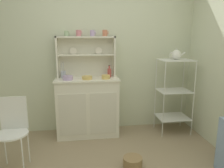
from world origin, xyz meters
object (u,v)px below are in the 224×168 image
object	(u,v)px
hutch_cabinet	(88,106)
floor_basket	(133,162)
wire_chair	(13,126)
porcelain_teapot	(176,55)
bakers_rack	(174,89)
cup_sage_0	(67,33)
bowl_mixing_large	(68,78)
utensil_jar	(63,74)
jam_bottle	(109,72)
hutch_shelf_unit	(86,53)

from	to	relation	value
hutch_cabinet	floor_basket	size ratio (longest dim) A/B	4.21
wire_chair	porcelain_teapot	bearing A→B (deg)	43.46
bakers_rack	cup_sage_0	bearing A→B (deg)	172.56
floor_basket	bowl_mixing_large	distance (m)	1.48
utensil_jar	cup_sage_0	bearing A→B (deg)	31.60
floor_basket	bowl_mixing_large	xyz separation A→B (m)	(-0.78, 0.91, 0.88)
wire_chair	cup_sage_0	bearing A→B (deg)	82.97
hutch_cabinet	jam_bottle	size ratio (longest dim) A/B	5.14
hutch_shelf_unit	bakers_rack	distance (m)	1.50
hutch_cabinet	utensil_jar	bearing A→B (deg)	167.64
bowl_mixing_large	porcelain_teapot	xyz separation A→B (m)	(1.65, -0.02, 0.32)
hutch_cabinet	bowl_mixing_large	distance (m)	0.55
bakers_rack	jam_bottle	world-z (taller)	bakers_rack
bakers_rack	jam_bottle	xyz separation A→B (m)	(-1.01, 0.18, 0.26)
bakers_rack	cup_sage_0	xyz separation A→B (m)	(-1.65, 0.22, 0.85)
hutch_cabinet	hutch_shelf_unit	bearing A→B (deg)	90.00
utensil_jar	porcelain_teapot	bearing A→B (deg)	-5.68
cup_sage_0	jam_bottle	size ratio (longest dim) A/B	0.42
utensil_jar	hutch_shelf_unit	bearing A→B (deg)	13.27
bakers_rack	bowl_mixing_large	bearing A→B (deg)	179.30
floor_basket	jam_bottle	xyz separation A→B (m)	(-0.14, 1.07, 0.92)
porcelain_teapot	utensil_jar	bearing A→B (deg)	174.32
utensil_jar	porcelain_teapot	xyz separation A→B (m)	(1.72, -0.17, 0.29)
wire_chair	bowl_mixing_large	bearing A→B (deg)	76.15
hutch_cabinet	bowl_mixing_large	world-z (taller)	bowl_mixing_large
floor_basket	utensil_jar	size ratio (longest dim) A/B	0.94
bakers_rack	bowl_mixing_large	xyz separation A→B (m)	(-1.65, 0.02, 0.22)
hutch_cabinet	utensil_jar	xyz separation A→B (m)	(-0.36, 0.08, 0.50)
hutch_shelf_unit	bakers_rack	xyz separation A→B (m)	(1.37, -0.26, -0.56)
wire_chair	cup_sage_0	distance (m)	1.52
hutch_shelf_unit	jam_bottle	distance (m)	0.47
floor_basket	cup_sage_0	bearing A→B (deg)	125.26
bakers_rack	floor_basket	xyz separation A→B (m)	(-0.87, -0.89, -0.66)
wire_chair	bowl_mixing_large	world-z (taller)	bowl_mixing_large
hutch_shelf_unit	utensil_jar	bearing A→B (deg)	-166.73
wire_chair	utensil_jar	xyz separation A→B (m)	(0.53, 0.86, 0.45)
hutch_cabinet	jam_bottle	world-z (taller)	jam_bottle
wire_chair	cup_sage_0	size ratio (longest dim) A/B	10.72
jam_bottle	cup_sage_0	bearing A→B (deg)	176.78
wire_chair	bowl_mixing_large	xyz separation A→B (m)	(0.60, 0.71, 0.42)
porcelain_teapot	wire_chair	bearing A→B (deg)	-162.99
cup_sage_0	utensil_jar	distance (m)	0.61
bakers_rack	floor_basket	size ratio (longest dim) A/B	5.17
bakers_rack	jam_bottle	bearing A→B (deg)	169.93
cup_sage_0	utensil_jar	bearing A→B (deg)	-148.40
wire_chair	utensil_jar	distance (m)	1.10
bakers_rack	wire_chair	xyz separation A→B (m)	(-2.25, -0.69, -0.21)
bowl_mixing_large	porcelain_teapot	bearing A→B (deg)	-0.70
floor_basket	bakers_rack	bearing A→B (deg)	45.43
hutch_shelf_unit	bowl_mixing_large	distance (m)	0.50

